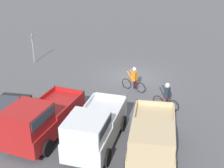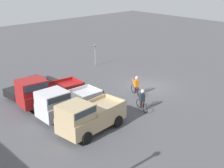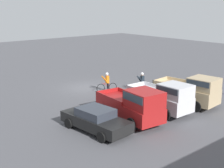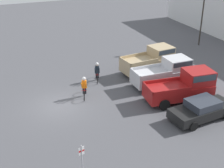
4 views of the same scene
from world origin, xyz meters
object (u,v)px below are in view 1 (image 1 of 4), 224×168
at_px(pickup_truck_2, 40,119).
at_px(fire_lane_sign, 33,45).
at_px(cyclist_0, 134,79).
at_px(pickup_truck_1, 94,128).
at_px(cyclist_1, 167,95).
at_px(pickup_truck_0, 152,139).

xyz_separation_m(pickup_truck_2, fire_lane_sign, (5.75, -9.96, 0.31)).
bearing_deg(cyclist_0, pickup_truck_2, 63.90).
height_order(pickup_truck_1, cyclist_0, pickup_truck_1).
distance_m(pickup_truck_2, cyclist_1, 7.65).
height_order(cyclist_1, fire_lane_sign, fire_lane_sign).
relative_size(pickup_truck_0, cyclist_1, 2.90).
xyz_separation_m(pickup_truck_2, cyclist_0, (-3.39, -6.92, -0.33)).
distance_m(pickup_truck_0, cyclist_0, 7.51).
relative_size(pickup_truck_2, cyclist_1, 3.09).
xyz_separation_m(pickup_truck_0, cyclist_0, (2.31, -7.14, -0.31)).
height_order(pickup_truck_0, pickup_truck_1, pickup_truck_0).
xyz_separation_m(pickup_truck_2, cyclist_1, (-5.79, -4.98, -0.32)).
distance_m(pickup_truck_2, fire_lane_sign, 11.51).
height_order(pickup_truck_0, cyclist_0, pickup_truck_0).
bearing_deg(pickup_truck_2, cyclist_0, -116.10).
bearing_deg(cyclist_0, fire_lane_sign, -18.39).
bearing_deg(pickup_truck_0, cyclist_0, -72.11).
distance_m(pickup_truck_0, pickup_truck_2, 5.70).
bearing_deg(cyclist_1, pickup_truck_2, 40.72).
distance_m(pickup_truck_0, fire_lane_sign, 15.33).
height_order(pickup_truck_0, pickup_truck_2, pickup_truck_2).
distance_m(pickup_truck_1, cyclist_0, 6.96).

